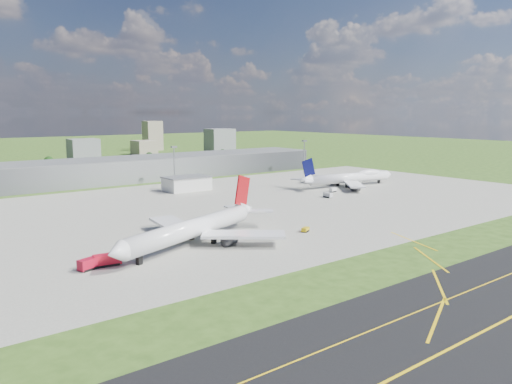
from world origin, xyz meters
TOP-DOWN VIEW (x-y plane):
  - ground at (0.00, 150.00)m, footprint 1400.00×1400.00m
  - apron at (10.00, 40.00)m, footprint 360.00×190.00m
  - terminal at (0.00, 165.00)m, footprint 300.00×42.00m
  - ops_building at (10.00, 100.00)m, footprint 26.00×16.00m
  - mast_center at (10.00, 115.00)m, footprint 3.50×2.00m
  - mast_east at (120.00, 115.00)m, footprint 3.50×2.00m
  - airliner_red_twin at (-49.57, -10.29)m, footprint 75.94×57.47m
  - airliner_blue_quad at (101.12, 52.33)m, footprint 73.73×57.29m
  - fire_truck at (-84.40, -15.88)m, footprint 8.52×4.05m
  - crash_tender at (-90.16, -16.32)m, footprint 7.12×4.82m
  - tug_yellow at (-6.45, -20.94)m, footprint 4.16×3.38m
  - van_white_near at (58.38, 29.93)m, footprint 2.56×5.45m
  - van_white_far at (74.80, 41.71)m, footprint 5.11×3.05m
  - bldg_c at (20.00, 310.00)m, footprint 26.00×20.00m
  - bldg_ce at (100.00, 350.00)m, footprint 22.00×24.00m
  - bldg_e at (180.00, 320.00)m, footprint 30.00×22.00m
  - bldg_tall_e at (140.00, 410.00)m, footprint 20.00×18.00m
  - tree_c at (-20.00, 280.00)m, footprint 8.10×8.10m
  - tree_e at (70.00, 275.00)m, footprint 7.65×7.65m
  - tree_far_e at (160.00, 285.00)m, footprint 6.30×6.30m

SIDE VIEW (x-z plane):
  - ground at x=0.00m, z-range 0.00..0.00m
  - apron at x=10.00m, z-range 0.00..0.08m
  - tug_yellow at x=-6.45m, z-range 0.04..1.84m
  - van_white_far at x=74.80m, z-range 0.01..2.49m
  - van_white_near at x=58.38m, z-range 0.01..2.74m
  - crash_tender at x=-90.16m, z-range 0.00..3.40m
  - fire_truck at x=-84.40m, z-range -0.01..3.62m
  - ops_building at x=10.00m, z-range 0.00..8.00m
  - tree_far_e at x=160.00m, z-range 0.68..8.38m
  - airliner_blue_quad at x=101.12m, z-range -4.29..15.01m
  - tree_e at x=70.00m, z-range 0.84..10.19m
  - airliner_red_twin at x=-49.57m, z-range -5.08..16.67m
  - tree_c at x=-20.00m, z-range 0.89..10.79m
  - terminal at x=0.00m, z-range 0.00..15.00m
  - bldg_ce at x=100.00m, z-range 0.00..16.00m
  - bldg_c at x=20.00m, z-range 0.00..22.00m
  - bldg_e at x=180.00m, z-range 0.00..28.00m
  - mast_center at x=10.00m, z-range 4.76..30.66m
  - mast_east at x=120.00m, z-range 4.76..30.66m
  - bldg_tall_e at x=140.00m, z-range 0.00..36.00m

